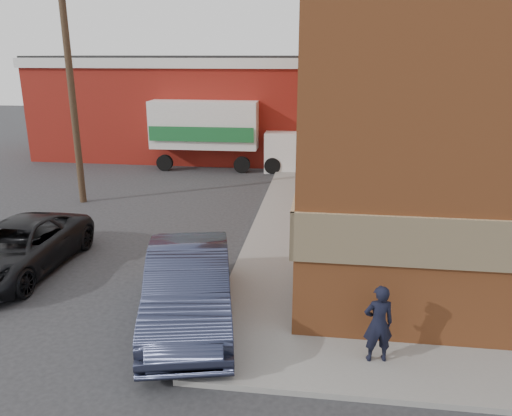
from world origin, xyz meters
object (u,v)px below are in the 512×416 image
at_px(utility_pole, 71,80).
at_px(sedan, 189,286).
at_px(man, 378,324).
at_px(box_truck, 219,130).
at_px(warehouse, 189,105).
at_px(suv_a, 17,248).

distance_m(utility_pole, sedan, 11.51).
distance_m(man, box_truck, 17.73).
height_order(warehouse, box_truck, warehouse).
xyz_separation_m(warehouse, utility_pole, (-1.50, -11.00, 1.93)).
xyz_separation_m(man, box_truck, (-6.47, 16.47, 1.11)).
relative_size(sedan, suv_a, 1.02).
height_order(warehouse, man, warehouse).
height_order(sedan, suv_a, sedan).
relative_size(sedan, box_truck, 0.71).
height_order(man, suv_a, man).
bearing_deg(utility_pole, man, -42.24).
distance_m(warehouse, suv_a, 17.73).
xyz_separation_m(warehouse, box_truck, (2.68, -4.20, -0.81)).
bearing_deg(man, suv_a, -29.38).
bearing_deg(sedan, utility_pole, 114.97).
bearing_deg(utility_pole, box_truck, 58.46).
height_order(man, box_truck, box_truck).
xyz_separation_m(suv_a, box_truck, (2.75, 13.40, 1.31)).
xyz_separation_m(utility_pole, box_truck, (4.18, 6.80, -2.75)).
xyz_separation_m(utility_pole, man, (10.64, -9.67, -3.85)).
distance_m(utility_pole, man, 14.89).
bearing_deg(warehouse, box_truck, -57.46).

